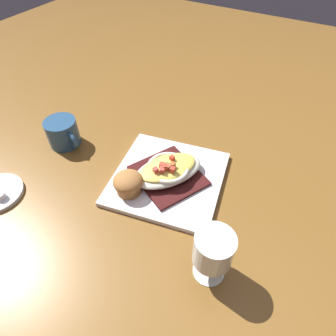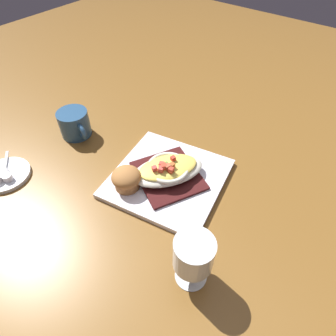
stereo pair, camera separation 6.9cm
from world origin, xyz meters
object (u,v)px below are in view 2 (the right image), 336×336
at_px(muffin, 126,179).
at_px(square_plate, 168,178).
at_px(creamer_cup_1, 8,177).
at_px(coffee_mug, 75,125).
at_px(stemmed_glass, 193,256).
at_px(spoon, 4,170).
at_px(gratin_dish, 168,169).
at_px(creamer_saucer, 6,175).

bearing_deg(muffin, square_plate, 55.94).
xyz_separation_m(muffin, creamer_cup_1, (-0.25, -0.16, -0.02)).
bearing_deg(square_plate, coffee_mug, -176.16).
distance_m(coffee_mug, stemmed_glass, 0.53).
bearing_deg(creamer_cup_1, coffee_mug, 93.95).
xyz_separation_m(stemmed_glass, creamer_cup_1, (-0.49, -0.08, -0.06)).
distance_m(muffin, stemmed_glass, 0.26).
bearing_deg(square_plate, stemmed_glass, -41.96).
distance_m(coffee_mug, creamer_cup_1, 0.23).
bearing_deg(spoon, muffin, 28.69).
xyz_separation_m(gratin_dish, spoon, (-0.34, -0.24, -0.03)).
relative_size(gratin_dish, spoon, 2.33).
distance_m(muffin, coffee_mug, 0.27).
xyz_separation_m(creamer_saucer, spoon, (-0.01, 0.00, 0.01)).
xyz_separation_m(gratin_dish, creamer_saucer, (-0.33, -0.24, -0.03)).
distance_m(square_plate, creamer_cup_1, 0.40).
distance_m(muffin, creamer_saucer, 0.32).
bearing_deg(stemmed_glass, coffee_mug, 164.02).
bearing_deg(coffee_mug, square_plate, 3.84).
bearing_deg(gratin_dish, coffee_mug, -176.20).
height_order(muffin, coffee_mug, coffee_mug).
relative_size(gratin_dish, creamer_cup_1, 8.41).
bearing_deg(creamer_cup_1, spoon, 164.04).
relative_size(muffin, spoon, 0.81).
bearing_deg(muffin, creamer_saucer, -150.10).
distance_m(square_plate, spoon, 0.42).
xyz_separation_m(spoon, creamer_cup_1, (0.03, -0.01, 0.00)).
bearing_deg(gratin_dish, square_plate, 99.10).
bearing_deg(muffin, coffee_mug, 166.56).
bearing_deg(creamer_saucer, muffin, 29.90).
height_order(square_plate, coffee_mug, coffee_mug).
height_order(coffee_mug, creamer_saucer, coffee_mug).
bearing_deg(square_plate, muffin, -124.06).
relative_size(muffin, stemmed_glass, 0.57).
bearing_deg(creamer_cup_1, square_plate, 39.05).
height_order(stemmed_glass, creamer_cup_1, stemmed_glass).
bearing_deg(gratin_dish, creamer_saucer, -143.88).
distance_m(gratin_dish, creamer_cup_1, 0.40).
bearing_deg(creamer_cup_1, creamer_saucer, 169.42).
relative_size(stemmed_glass, creamer_saucer, 1.00).
height_order(coffee_mug, creamer_cup_1, coffee_mug).
xyz_separation_m(square_plate, muffin, (-0.06, -0.09, 0.03)).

